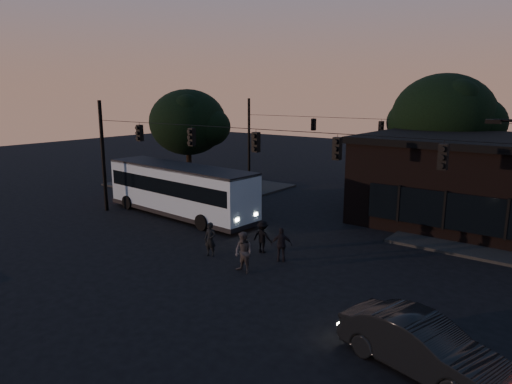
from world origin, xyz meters
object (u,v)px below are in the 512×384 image
Objects in this scene: pedestrian_a at (210,239)px; pedestrian_d at (263,237)px; building at (496,182)px; car at (421,345)px; pedestrian_b at (244,253)px; bus at (180,188)px; pedestrian_c at (282,245)px.

pedestrian_d is (1.75, 1.99, -0.02)m from pedestrian_a.
building is 14.98m from pedestrian_d.
pedestrian_b is at bearing 86.23° from car.
pedestrian_b is at bearing -24.68° from bus.
bus is 2.46× the size of car.
pedestrian_c is at bearing -12.67° from bus.
pedestrian_a is at bearing -125.12° from building.
bus reaches higher than pedestrian_d.
pedestrian_b reaches higher than car.
pedestrian_a is (6.85, -4.49, -1.03)m from bus.
pedestrian_d is (-0.89, 2.65, -0.11)m from pedestrian_b.
bus is 8.25m from pedestrian_a.
pedestrian_d is at bearing 74.38° from car.
pedestrian_c is at bearing 81.06° from pedestrian_b.
building is at bearing 17.81° from car.
building is 8.18× the size of pedestrian_b.
bus is 10.57m from pedestrian_c.
pedestrian_a is at bearing 44.43° from pedestrian_d.
pedestrian_c is at bearing 72.60° from car.
pedestrian_c reaches higher than car.
bus is 7.24× the size of pedestrian_d.
bus is at bearing -20.32° from pedestrian_d.
building is 9.02× the size of pedestrian_c.
bus reaches higher than pedestrian_a.
pedestrian_a is 3.57m from pedestrian_c.
building is 9.24× the size of pedestrian_d.
building reaches higher than pedestrian_b.
pedestrian_d is (8.60, -2.50, -1.05)m from bus.
pedestrian_c is (-6.82, -12.82, -1.85)m from building.
building reaches higher than car.
building is 1.28× the size of bus.
car is (1.36, -17.70, -1.90)m from building.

